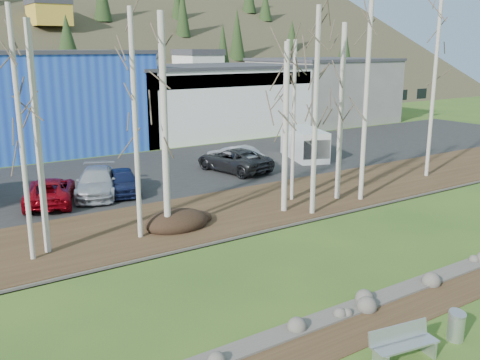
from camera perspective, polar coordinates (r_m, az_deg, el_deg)
dirt_strip at (r=20.46m, az=20.49°, el=-11.52°), size 80.00×1.80×0.03m
near_bank_rocks at (r=20.99m, az=18.26°, el=-10.71°), size 80.00×0.80×0.50m
river at (r=23.47m, az=10.34°, el=-7.54°), size 80.00×8.00×0.90m
far_bank_rocks at (r=26.36m, az=4.14°, el=-4.91°), size 80.00×0.80×0.46m
far_bank at (r=28.80m, az=0.22°, el=-3.07°), size 80.00×7.00×0.15m
parking_lot at (r=37.66m, az=-8.76°, el=0.84°), size 80.00×14.00×0.14m
building_blue at (r=48.43m, az=-22.70°, el=7.74°), size 20.40×12.24×8.30m
building_white at (r=54.91m, az=-3.76°, el=8.60°), size 18.36×12.24×6.80m
building_grey at (r=64.40m, az=8.80°, el=9.48°), size 14.28×12.24×7.30m
bench_intact at (r=16.19m, az=16.99°, el=-16.37°), size 2.07×0.93×1.00m
litter_bin at (r=17.70m, az=22.05°, el=-14.33°), size 0.50×0.50×0.84m
seagull at (r=17.68m, az=16.61°, el=-14.90°), size 0.38×0.18×0.27m
dirt_mound at (r=25.76m, az=-6.74°, el=-4.35°), size 3.18×2.24×0.62m
birch_0 at (r=22.92m, az=-20.75°, el=3.95°), size 0.26×0.26×9.47m
birch_1 at (r=22.29m, az=-22.32°, el=4.20°), size 0.20×0.20×9.97m
birch_2 at (r=24.18m, az=-8.06°, el=5.71°), size 0.31×0.31×9.90m
birch_3 at (r=23.63m, az=-11.09°, el=5.55°), size 0.22×0.22×10.02m
birch_4 at (r=27.39m, az=4.88°, el=5.44°), size 0.30×0.30×8.66m
birch_5 at (r=29.53m, az=5.72°, el=6.16°), size 0.20×0.20×8.78m
birch_6 at (r=27.02m, az=8.09°, el=7.04°), size 0.21×0.21×10.34m
birch_7 at (r=30.11m, az=10.70°, el=6.98°), size 0.29×0.29×9.66m
birch_8 at (r=30.11m, az=13.28°, el=8.03°), size 0.26×0.26×10.88m
birch_9 at (r=37.11m, az=20.05°, el=10.30°), size 0.25×0.25×13.05m
birch_10 at (r=29.23m, az=5.00°, el=6.10°), size 0.20×0.20×8.78m
birch_11 at (r=26.99m, az=8.01°, el=7.03°), size 0.21×0.21×10.34m
car_1 at (r=31.05m, az=-19.60°, el=-1.12°), size 4.06×5.74×1.45m
car_2 at (r=32.07m, az=-15.02°, el=-0.22°), size 4.15×5.81×1.56m
car_3 at (r=32.15m, az=-12.36°, el=-0.13°), size 2.75×4.55×1.45m
car_4 at (r=38.20m, az=-0.51°, el=2.52°), size 2.19×4.96×1.58m
car_5 at (r=37.01m, az=-0.68°, el=2.16°), size 3.65×6.18×1.61m
van_white at (r=41.50m, az=6.99°, el=3.82°), size 3.83×5.62×2.27m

